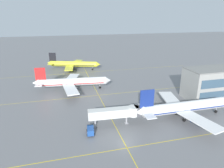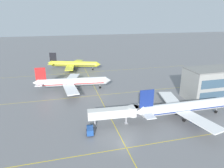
{
  "view_description": "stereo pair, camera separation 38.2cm",
  "coord_description": "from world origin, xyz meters",
  "px_view_note": "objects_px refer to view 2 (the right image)",
  "views": [
    {
      "loc": [
        -15.09,
        -43.71,
        32.76
      ],
      "look_at": [
        4.99,
        31.88,
        5.8
      ],
      "focal_mm": 32.56,
      "sensor_mm": 36.0,
      "label": 1
    },
    {
      "loc": [
        -14.72,
        -43.81,
        32.76
      ],
      "look_at": [
        4.99,
        31.88,
        5.8
      ],
      "focal_mm": 32.56,
      "sensor_mm": 36.0,
      "label": 2
    }
  ],
  "objects_px": {
    "airliner_front_gate": "(185,107)",
    "jet_bridge": "(118,113)",
    "airliner_third_row": "(74,64)",
    "service_truck_red_van": "(90,130)",
    "airliner_second_row": "(72,82)"
  },
  "relations": [
    {
      "from": "airliner_third_row",
      "to": "jet_bridge",
      "type": "height_order",
      "value": "airliner_third_row"
    },
    {
      "from": "airliner_front_gate",
      "to": "service_truck_red_van",
      "type": "xyz_separation_m",
      "value": [
        -31.68,
        -1.68,
        -2.65
      ]
    },
    {
      "from": "airliner_front_gate",
      "to": "jet_bridge",
      "type": "distance_m",
      "value": 22.4
    },
    {
      "from": "airliner_front_gate",
      "to": "jet_bridge",
      "type": "height_order",
      "value": "airliner_front_gate"
    },
    {
      "from": "airliner_third_row",
      "to": "service_truck_red_van",
      "type": "relative_size",
      "value": 7.54
    },
    {
      "from": "airliner_third_row",
      "to": "service_truck_red_van",
      "type": "distance_m",
      "value": 74.08
    },
    {
      "from": "airliner_third_row",
      "to": "jet_bridge",
      "type": "xyz_separation_m",
      "value": [
        8.11,
        -70.94,
        0.51
      ]
    },
    {
      "from": "airliner_front_gate",
      "to": "airliner_second_row",
      "type": "xyz_separation_m",
      "value": [
        -33.85,
        36.13,
        -0.11
      ]
    },
    {
      "from": "service_truck_red_van",
      "to": "jet_bridge",
      "type": "bearing_deg",
      "value": 18.41
    },
    {
      "from": "airliner_second_row",
      "to": "airliner_third_row",
      "type": "distance_m",
      "value": 36.38
    },
    {
      "from": "service_truck_red_van",
      "to": "jet_bridge",
      "type": "relative_size",
      "value": 0.26
    },
    {
      "from": "airliner_second_row",
      "to": "service_truck_red_van",
      "type": "bearing_deg",
      "value": -86.71
    },
    {
      "from": "airliner_second_row",
      "to": "airliner_third_row",
      "type": "xyz_separation_m",
      "value": [
        3.38,
        36.23,
        -0.18
      ]
    },
    {
      "from": "airliner_front_gate",
      "to": "airliner_third_row",
      "type": "distance_m",
      "value": 78.51
    },
    {
      "from": "airliner_second_row",
      "to": "jet_bridge",
      "type": "relative_size",
      "value": 2.14
    }
  ]
}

